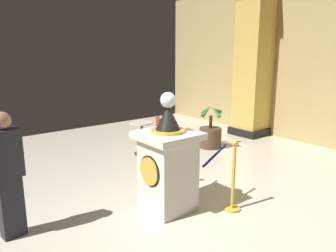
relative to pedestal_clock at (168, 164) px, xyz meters
name	(u,v)px	position (x,y,z in m)	size (l,w,h in m)	color
ground_plane	(176,216)	(0.24, -0.05, -0.71)	(12.13, 12.13, 0.00)	beige
pedestal_clock	(168,164)	(0.00, 0.00, 0.00)	(0.81, 0.81, 1.76)	silver
stanchion_near	(233,186)	(0.62, 0.73, -0.33)	(0.24, 0.24, 1.08)	gold
stanchion_far	(165,169)	(-0.63, 0.45, -0.35)	(0.24, 0.24, 1.02)	gold
velvet_rope	(197,151)	(0.00, 0.59, 0.08)	(0.81, 0.79, 0.22)	#141947
column_left	(254,66)	(-2.08, 4.66, 1.21)	(0.93, 0.93, 3.85)	black
potted_palm_left	(210,135)	(-1.87, 2.83, -0.40)	(0.65, 0.66, 1.06)	#4C3828
bystander_guest	(7,173)	(-0.67, -2.00, 0.15)	(0.26, 0.38, 1.62)	#26262D
cafe_table	(142,134)	(-2.46, 1.22, -0.23)	(0.51, 0.51, 0.75)	#332D28
cafe_chair_red	(154,136)	(-1.87, 1.14, -0.13)	(0.54, 0.54, 0.96)	black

